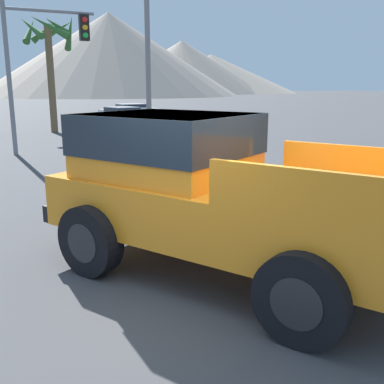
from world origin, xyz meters
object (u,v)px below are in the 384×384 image
at_px(parked_car_silver, 122,117).
at_px(traffic_light_main, 44,51).
at_px(red_convertible_car, 372,200).
at_px(orange_pickup_truck, 204,185).
at_px(parked_car_white, 130,111).
at_px(palm_tree_short, 50,45).

distance_m(parked_car_silver, traffic_light_main, 11.30).
bearing_deg(red_convertible_car, orange_pickup_truck, 140.97).
bearing_deg(traffic_light_main, red_convertible_car, -71.93).
bearing_deg(traffic_light_main, orange_pickup_truck, -89.22).
bearing_deg(parked_car_white, traffic_light_main, 147.87).
xyz_separation_m(red_convertible_car, parked_car_silver, (1.79, 21.01, 0.16)).
relative_size(orange_pickup_truck, traffic_light_main, 1.00).
bearing_deg(orange_pickup_truck, parked_car_white, 44.32).
bearing_deg(traffic_light_main, parked_car_white, 62.36).
relative_size(parked_car_silver, parked_car_white, 0.97).
bearing_deg(red_convertible_car, parked_car_white, 34.02).
xyz_separation_m(red_convertible_car, traffic_light_main, (-3.81, 11.68, 3.20)).
height_order(orange_pickup_truck, palm_tree_short, palm_tree_short).
height_order(red_convertible_car, palm_tree_short, palm_tree_short).
height_order(parked_car_silver, traffic_light_main, traffic_light_main).
relative_size(orange_pickup_truck, red_convertible_car, 1.14).
distance_m(parked_car_white, palm_tree_short, 11.40).
bearing_deg(palm_tree_short, parked_car_silver, 23.64).
bearing_deg(parked_car_silver, red_convertible_car, -108.91).
distance_m(orange_pickup_truck, parked_car_silver, 22.19).
distance_m(traffic_light_main, palm_tree_short, 7.65).
height_order(orange_pickup_truck, parked_car_silver, orange_pickup_truck).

